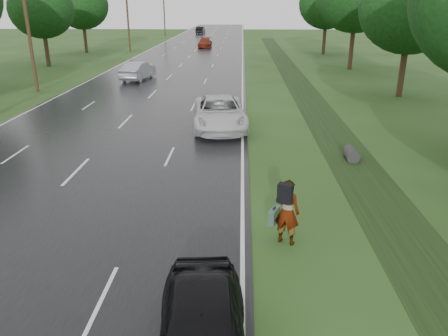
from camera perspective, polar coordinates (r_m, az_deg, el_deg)
road at (r=54.05m, az=-4.96°, el=13.88°), size 14.00×180.00×0.04m
edge_stripe_east at (r=53.63m, az=2.43°, el=13.91°), size 0.12×180.00×0.01m
edge_stripe_west at (r=55.28m, az=-12.12°, el=13.69°), size 0.12×180.00×0.01m
center_line at (r=54.05m, az=-4.96°, el=13.91°), size 0.12×180.00×0.01m
drainage_ditch at (r=28.13m, az=12.23°, el=7.14°), size 2.20×120.00×0.56m
utility_pole_mid at (r=36.86m, az=-24.35°, el=17.11°), size 1.60×0.26×10.00m
utility_pole_far at (r=65.22m, az=-12.50°, el=19.23°), size 1.60×0.26×10.00m
utility_pole_distant at (r=94.60m, az=-7.84°, el=19.85°), size 1.60×0.26×10.00m
tree_east_c at (r=34.26m, az=23.26°, el=18.70°), size 7.00×7.00×9.29m
tree_east_f at (r=61.22m, az=13.31°, el=20.20°), size 7.20×7.20×9.62m
tree_west_d at (r=51.65m, az=-22.79°, el=18.59°), size 6.60×6.60×8.80m
tree_west_f at (r=64.90m, az=-18.11°, el=19.56°), size 7.00×7.00×9.29m
pedestrian at (r=12.36m, az=8.12°, el=-5.58°), size 0.95×0.99×1.94m
white_pickup at (r=23.81m, az=-0.57°, el=7.24°), size 3.30×6.20×1.66m
dark_sedan at (r=8.56m, az=-2.87°, el=-20.78°), size 2.08×4.44×1.47m
silver_sedan at (r=40.26m, az=-11.15°, el=12.38°), size 2.43×4.95×1.56m
far_car_red at (r=69.42m, az=-2.50°, el=16.05°), size 1.97×4.78×1.38m
far_car_dark at (r=101.19m, az=-3.09°, el=17.55°), size 1.85×4.63×1.50m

